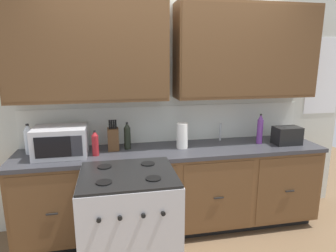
% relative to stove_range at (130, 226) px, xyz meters
% --- Properties ---
extents(ground_plane, '(8.00, 8.00, 0.00)m').
position_rel_stove_range_xyz_m(ground_plane, '(0.51, 0.33, -0.47)').
color(ground_plane, brown).
extents(wall_unit, '(4.31, 0.40, 2.56)m').
position_rel_stove_range_xyz_m(wall_unit, '(0.51, 0.83, 1.20)').
color(wall_unit, silver).
rests_on(wall_unit, ground_plane).
extents(counter_run, '(3.14, 0.64, 0.91)m').
position_rel_stove_range_xyz_m(counter_run, '(0.51, 0.63, -0.00)').
color(counter_run, black).
rests_on(counter_run, ground_plane).
extents(stove_range, '(0.76, 0.68, 0.95)m').
position_rel_stove_range_xyz_m(stove_range, '(0.00, 0.00, 0.00)').
color(stove_range, '#B7B7BC').
rests_on(stove_range, ground_plane).
extents(microwave, '(0.48, 0.37, 0.28)m').
position_rel_stove_range_xyz_m(microwave, '(-0.59, 0.62, 0.58)').
color(microwave, '#B7B7BC').
rests_on(microwave, counter_run).
extents(toaster, '(0.28, 0.18, 0.19)m').
position_rel_stove_range_xyz_m(toaster, '(1.75, 0.56, 0.54)').
color(toaster, black).
rests_on(toaster, counter_run).
extents(knife_block, '(0.11, 0.14, 0.31)m').
position_rel_stove_range_xyz_m(knife_block, '(-0.10, 0.72, 0.56)').
color(knife_block, '#52361E').
rests_on(knife_block, counter_run).
extents(sink_faucet, '(0.02, 0.02, 0.20)m').
position_rel_stove_range_xyz_m(sink_faucet, '(1.09, 0.84, 0.54)').
color(sink_faucet, '#B2B5BA').
rests_on(sink_faucet, counter_run).
extents(paper_towel_roll, '(0.12, 0.12, 0.26)m').
position_rel_stove_range_xyz_m(paper_towel_roll, '(0.60, 0.65, 0.57)').
color(paper_towel_roll, white).
rests_on(paper_towel_roll, counter_run).
extents(bottle_dark, '(0.07, 0.07, 0.28)m').
position_rel_stove_range_xyz_m(bottle_dark, '(0.04, 0.72, 0.58)').
color(bottle_dark, black).
rests_on(bottle_dark, counter_run).
extents(bottle_clear, '(0.08, 0.08, 0.30)m').
position_rel_stove_range_xyz_m(bottle_clear, '(-0.90, 0.75, 0.59)').
color(bottle_clear, silver).
rests_on(bottle_clear, counter_run).
extents(bottle_violet, '(0.06, 0.06, 0.33)m').
position_rel_stove_range_xyz_m(bottle_violet, '(1.47, 0.64, 0.60)').
color(bottle_violet, '#663384').
rests_on(bottle_violet, counter_run).
extents(bottle_red, '(0.06, 0.06, 0.25)m').
position_rel_stove_range_xyz_m(bottle_red, '(-0.27, 0.57, 0.56)').
color(bottle_red, maroon).
rests_on(bottle_red, counter_run).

